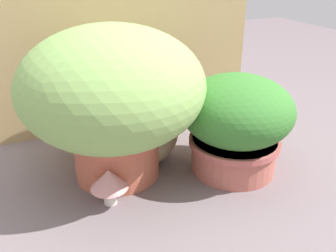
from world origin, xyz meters
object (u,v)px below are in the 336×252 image
at_px(grass_planter, 113,93).
at_px(leafy_planter, 236,122).
at_px(mushroom_ornament_pink, 109,181).
at_px(cat, 155,132).

height_order(grass_planter, leafy_planter, grass_planter).
height_order(grass_planter, mushroom_ornament_pink, grass_planter).
xyz_separation_m(grass_planter, mushroom_ornament_pink, (-0.07, -0.17, -0.24)).
relative_size(cat, mushroom_ornament_pink, 2.91).
xyz_separation_m(grass_planter, cat, (0.17, 0.04, -0.20)).
bearing_deg(leafy_planter, cat, 144.14).
bearing_deg(cat, mushroom_ornament_pink, -138.54).
bearing_deg(cat, leafy_planter, -35.86).
relative_size(leafy_planter, cat, 1.10).
distance_m(grass_planter, leafy_planter, 0.46).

